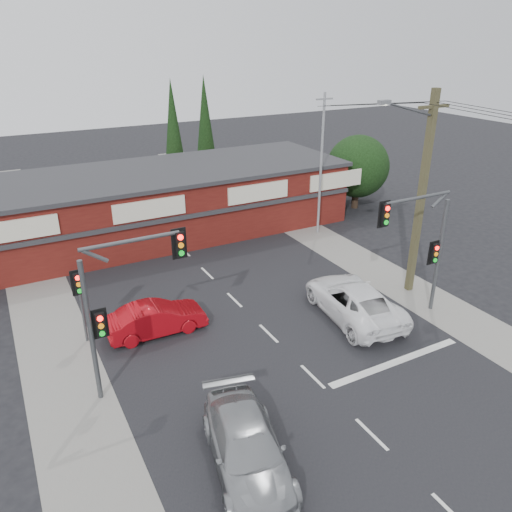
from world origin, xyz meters
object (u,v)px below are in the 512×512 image
white_suv (354,300)px  red_sedan (156,319)px  utility_pole (420,189)px  shop_building (147,204)px  silver_suv (247,448)px

white_suv → red_sedan: (-8.57, 2.93, -0.11)m
white_suv → utility_pole: 6.19m
shop_building → red_sedan: bearing=-105.7°
silver_suv → utility_pole: size_ratio=0.52×
silver_suv → shop_building: shop_building is taller
white_suv → silver_suv: bearing=41.0°
shop_building → utility_pole: bearing=-56.2°
white_suv → silver_suv: 10.23m
red_sedan → shop_building: shop_building is taller
white_suv → shop_building: (-5.25, 14.71, 1.31)m
white_suv → utility_pole: (4.11, 0.71, 4.57)m
white_suv → silver_suv: size_ratio=1.14×
white_suv → silver_suv: white_suv is taller
red_sedan → utility_pole: (12.68, -2.21, 4.68)m
silver_suv → utility_pole: (12.62, 6.38, 4.64)m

